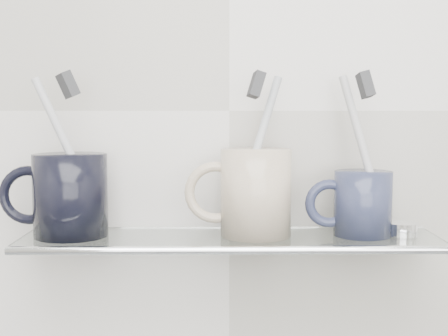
{
  "coord_description": "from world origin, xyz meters",
  "views": [
    {
      "loc": [
        -0.01,
        0.3,
        1.25
      ],
      "look_at": [
        -0.01,
        1.04,
        1.18
      ],
      "focal_mm": 50.0,
      "sensor_mm": 36.0,
      "label": 1
    }
  ],
  "objects_px": {
    "mug_center": "(256,192)",
    "mug_right": "(363,203)",
    "mug_left": "(71,195)",
    "shelf_glass": "(230,240)"
  },
  "relations": [
    {
      "from": "mug_center",
      "to": "mug_right",
      "type": "height_order",
      "value": "mug_center"
    },
    {
      "from": "mug_left",
      "to": "mug_right",
      "type": "relative_size",
      "value": 1.27
    },
    {
      "from": "mug_center",
      "to": "mug_right",
      "type": "distance_m",
      "value": 0.13
    },
    {
      "from": "mug_right",
      "to": "mug_left",
      "type": "bearing_deg",
      "value": -167.04
    },
    {
      "from": "shelf_glass",
      "to": "mug_left",
      "type": "xyz_separation_m",
      "value": [
        -0.19,
        0.0,
        0.05
      ]
    },
    {
      "from": "mug_center",
      "to": "mug_right",
      "type": "relative_size",
      "value": 1.35
    },
    {
      "from": "shelf_glass",
      "to": "mug_center",
      "type": "bearing_deg",
      "value": 9.19
    },
    {
      "from": "mug_center",
      "to": "mug_right",
      "type": "xyz_separation_m",
      "value": [
        0.13,
        0.0,
        -0.01
      ]
    },
    {
      "from": "shelf_glass",
      "to": "mug_right",
      "type": "xyz_separation_m",
      "value": [
        0.16,
        0.0,
        0.04
      ]
    },
    {
      "from": "mug_left",
      "to": "mug_center",
      "type": "distance_m",
      "value": 0.22
    }
  ]
}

